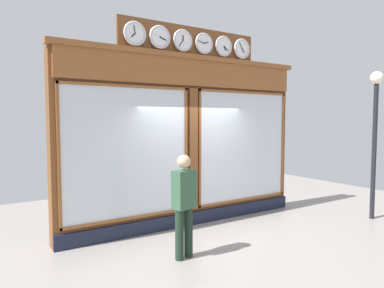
{
  "coord_description": "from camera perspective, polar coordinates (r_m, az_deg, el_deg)",
  "views": [
    {
      "loc": [
        4.04,
        6.19,
        2.26
      ],
      "look_at": [
        0.0,
        0.0,
        1.73
      ],
      "focal_mm": 32.91,
      "sensor_mm": 36.0,
      "label": 1
    }
  ],
  "objects": [
    {
      "name": "shop_facade",
      "position": [
        7.51,
        -0.52,
        0.94
      ],
      "size": [
        5.77,
        0.42,
        4.16
      ],
      "color": "brown",
      "rests_on": "ground_plane"
    },
    {
      "name": "ground_plane",
      "position": [
        5.74,
        16.42,
        -19.27
      ],
      "size": [
        14.0,
        14.0,
        0.0
      ],
      "primitive_type": "plane",
      "color": "gray"
    },
    {
      "name": "street_lamp",
      "position": [
        8.86,
        27.56,
        3.3
      ],
      "size": [
        0.28,
        0.28,
        3.31
      ],
      "color": "black",
      "rests_on": "ground_plane"
    },
    {
      "name": "pedestrian",
      "position": [
        5.73,
        -1.31,
        -9.33
      ],
      "size": [
        0.4,
        0.29,
        1.69
      ],
      "color": "#1C2F21",
      "rests_on": "ground_plane"
    }
  ]
}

